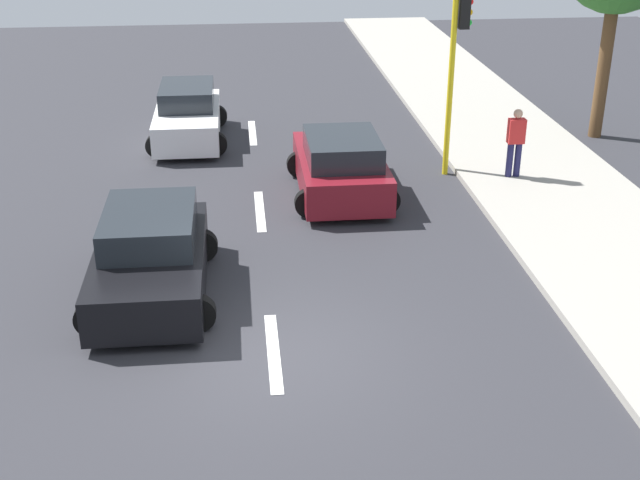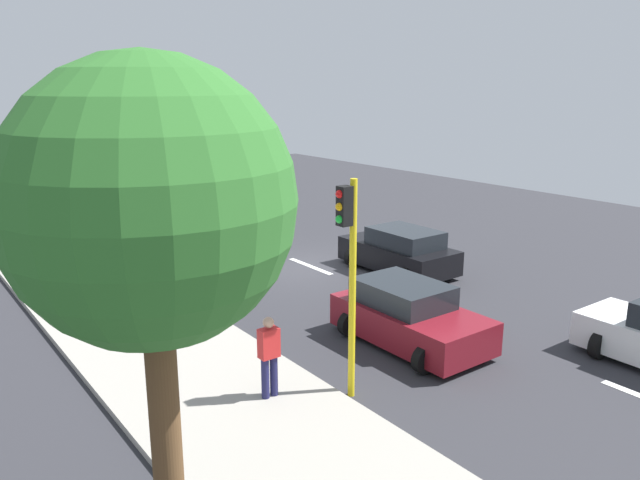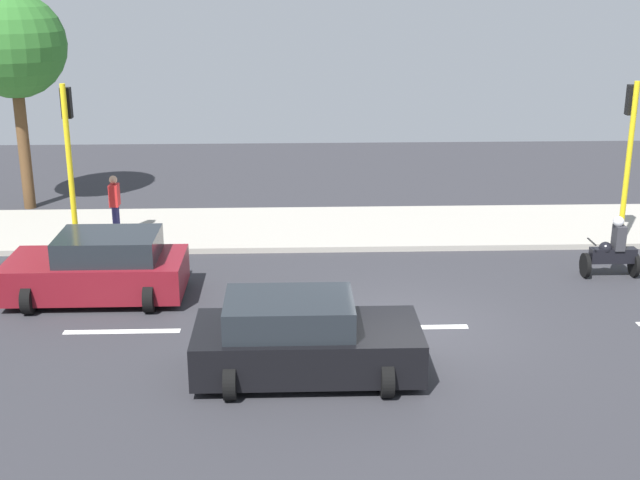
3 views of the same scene
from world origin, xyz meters
TOP-DOWN VIEW (x-y plane):
  - ground_plane at (0.00, 0.00)m, footprint 40.00×60.00m
  - sidewalk at (7.00, 0.00)m, footprint 4.00×60.00m
  - lane_stripe_mid at (0.00, 0.00)m, footprint 0.20×2.40m
  - lane_stripe_south at (0.00, 6.00)m, footprint 0.20×2.40m
  - car_black at (-2.08, 2.28)m, footprint 2.35×4.13m
  - car_maroon at (1.94, 6.81)m, footprint 2.37×3.95m
  - motorcycle at (2.91, -5.29)m, footprint 0.60×1.30m
  - pedestrian_by_tree at (6.26, 7.28)m, footprint 0.40×0.24m
  - traffic_light_corner at (4.85, -6.19)m, footprint 0.49×0.24m
  - traffic_light_midblock at (4.85, 8.01)m, footprint 0.49×0.24m
  - street_tree_north at (9.79, 10.69)m, footprint 3.15×3.15m

SIDE VIEW (x-z plane):
  - ground_plane at x=0.00m, z-range -0.10..0.00m
  - lane_stripe_mid at x=0.00m, z-range 0.00..0.01m
  - lane_stripe_south at x=0.00m, z-range 0.00..0.01m
  - sidewalk at x=7.00m, z-range 0.00..0.15m
  - motorcycle at x=2.91m, z-range -0.12..1.41m
  - car_maroon at x=1.94m, z-range -0.05..1.47m
  - car_black at x=-2.08m, z-range -0.05..1.47m
  - pedestrian_by_tree at x=6.26m, z-range 0.21..1.90m
  - traffic_light_corner at x=4.85m, z-range 0.68..5.18m
  - traffic_light_midblock at x=4.85m, z-range 0.68..5.18m
  - street_tree_north at x=9.79m, z-range 1.67..8.27m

